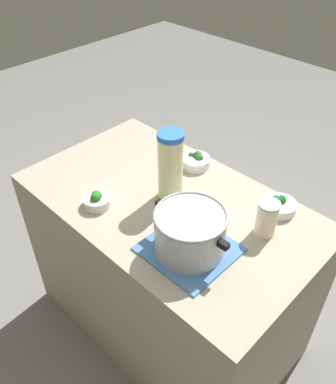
{
  "coord_description": "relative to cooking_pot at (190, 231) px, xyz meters",
  "views": [
    {
      "loc": [
        -0.93,
        0.95,
        2.02
      ],
      "look_at": [
        0.0,
        0.0,
        0.94
      ],
      "focal_mm": 37.89,
      "sensor_mm": 36.0,
      "label": 1
    }
  ],
  "objects": [
    {
      "name": "mason_jar",
      "position": [
        -0.15,
        -0.28,
        -0.02
      ],
      "size": [
        0.09,
        0.09,
        0.15
      ],
      "color": "beige",
      "rests_on": "counter_slab"
    },
    {
      "name": "cooking_pot",
      "position": [
        0.0,
        0.0,
        0.0
      ],
      "size": [
        0.34,
        0.27,
        0.17
      ],
      "color": "#B7B7BC",
      "rests_on": "dish_cloth"
    },
    {
      "name": "ground_plane",
      "position": [
        0.25,
        -0.15,
        -0.99
      ],
      "size": [
        8.0,
        8.0,
        0.0
      ],
      "primitive_type": "plane",
      "color": "slate"
    },
    {
      "name": "dish_cloth",
      "position": [
        0.0,
        -0.0,
        -0.09
      ],
      "size": [
        0.32,
        0.3,
        0.01
      ],
      "primitive_type": "cube",
      "color": "#4874AE",
      "rests_on": "counter_slab"
    },
    {
      "name": "broccoli_bowl_front",
      "position": [
        0.35,
        -0.43,
        -0.07
      ],
      "size": [
        0.14,
        0.14,
        0.07
      ],
      "color": "silver",
      "rests_on": "counter_slab"
    },
    {
      "name": "broccoli_bowl_center",
      "position": [
        0.45,
        0.08,
        -0.07
      ],
      "size": [
        0.12,
        0.12,
        0.08
      ],
      "color": "silver",
      "rests_on": "counter_slab"
    },
    {
      "name": "lemonade_pitcher",
      "position": [
        0.27,
        -0.18,
        0.06
      ],
      "size": [
        0.11,
        0.11,
        0.32
      ],
      "color": "#F2E79F",
      "rests_on": "counter_slab"
    },
    {
      "name": "counter_slab",
      "position": [
        0.25,
        -0.15,
        -0.54
      ],
      "size": [
        1.31,
        0.77,
        0.89
      ],
      "primitive_type": "cube",
      "color": "gray",
      "rests_on": "ground_plane"
    },
    {
      "name": "broccoli_bowl_back",
      "position": [
        -0.12,
        -0.43,
        -0.07
      ],
      "size": [
        0.14,
        0.14,
        0.08
      ],
      "color": "silver",
      "rests_on": "counter_slab"
    }
  ]
}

